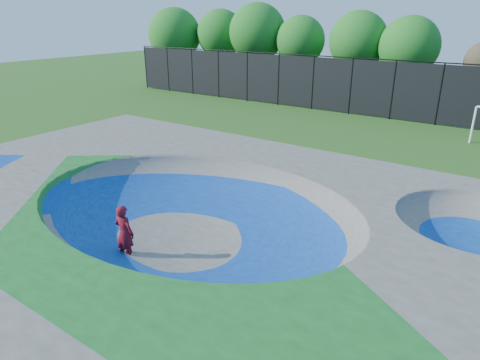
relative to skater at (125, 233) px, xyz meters
The scene contains 6 objects.
ground 2.37m from the skater, 65.54° to the left, with size 120.00×120.00×0.00m, color #255317.
skate_deck 2.21m from the skater, 65.54° to the left, with size 22.00×14.00×1.50m, color gray.
skater is the anchor object (origin of this frame).
skateboard 0.86m from the skater, ahead, with size 0.78×0.22×0.05m, color black.
fence 23.06m from the skater, 87.73° to the left, with size 48.09×0.09×4.04m.
treeline 28.33m from the skater, 90.93° to the left, with size 53.34×7.13×7.94m.
Camera 1 is at (8.15, -9.18, 6.84)m, focal length 32.00 mm.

